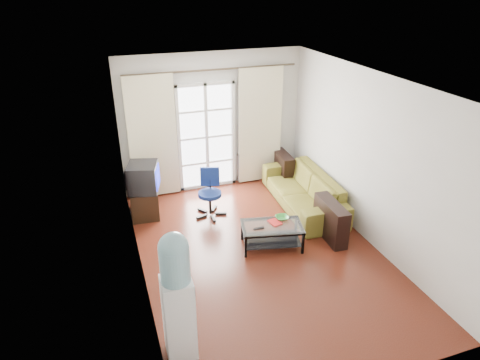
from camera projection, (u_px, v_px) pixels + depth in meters
name	position (u px, v px, depth m)	size (l,w,h in m)	color
floor	(260.00, 253.00, 6.73)	(5.20, 5.20, 0.00)	#572214
ceiling	(264.00, 81.00, 5.56)	(5.20, 5.20, 0.00)	white
wall_back	(213.00, 122.00, 8.36)	(3.60, 0.02, 2.70)	silver
wall_front	(366.00, 288.00, 3.93)	(3.60, 0.02, 2.70)	silver
wall_left	(135.00, 194.00, 5.61)	(0.02, 5.20, 2.70)	silver
wall_right	(369.00, 159.00, 6.67)	(0.02, 5.20, 2.70)	silver
french_door	(207.00, 137.00, 8.39)	(1.16, 0.06, 2.15)	white
curtain_rod	(213.00, 70.00, 7.83)	(0.04, 0.04, 3.30)	#4C3F2D
curtain_left	(153.00, 138.00, 7.97)	(0.90, 0.07, 2.35)	beige
curtain_right	(260.00, 126.00, 8.60)	(0.90, 0.07, 2.35)	beige
radiator	(252.00, 166.00, 8.95)	(0.64, 0.12, 0.64)	gray
sofa	(303.00, 190.00, 7.97)	(0.99, 2.26, 0.65)	brown
coffee_table	(272.00, 233.00, 6.78)	(1.06, 0.75, 0.39)	silver
bowl	(282.00, 218.00, 6.89)	(0.22, 0.22, 0.05)	#338D53
book	(271.00, 224.00, 6.75)	(0.20, 0.24, 0.02)	#992D12
remote	(259.00, 228.00, 6.63)	(0.17, 0.05, 0.02)	black
tv_stand	(144.00, 201.00, 7.72)	(0.47, 0.71, 0.52)	black
crt_tv	(142.00, 177.00, 7.44)	(0.64, 0.65, 0.50)	black
task_chair	(210.00, 202.00, 7.71)	(0.74, 0.74, 0.86)	black
water_cooler	(177.00, 295.00, 4.59)	(0.36, 0.34, 1.62)	white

